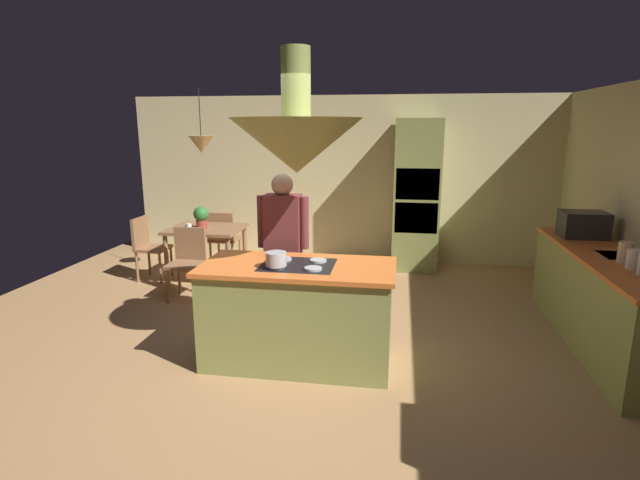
{
  "coord_description": "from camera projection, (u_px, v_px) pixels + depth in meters",
  "views": [
    {
      "loc": [
        0.86,
        -4.26,
        2.1
      ],
      "look_at": [
        0.1,
        0.4,
        1.0
      ],
      "focal_mm": 27.67,
      "sensor_mm": 36.0,
      "label": 1
    }
  ],
  "objects": [
    {
      "name": "wall_back",
      "position": [
        345.0,
        179.0,
        7.73
      ],
      "size": [
        6.8,
        0.1,
        2.55
      ],
      "primitive_type": "cube",
      "color": "beige",
      "rests_on": "ground"
    },
    {
      "name": "person_at_island",
      "position": [
        283.0,
        243.0,
        5.0
      ],
      "size": [
        0.53,
        0.22,
        1.64
      ],
      "color": "tan",
      "rests_on": "ground"
    },
    {
      "name": "potted_plant_on_table",
      "position": [
        201.0,
        216.0,
        6.51
      ],
      "size": [
        0.2,
        0.2,
        0.3
      ],
      "color": "#99382D",
      "rests_on": "dining_table"
    },
    {
      "name": "oven_tower",
      "position": [
        416.0,
        196.0,
        7.21
      ],
      "size": [
        0.66,
        0.62,
        2.2
      ],
      "color": "#8C934C",
      "rests_on": "ground"
    },
    {
      "name": "counter_run_right",
      "position": [
        605.0,
        300.0,
        4.73
      ],
      "size": [
        0.73,
        2.64,
        0.91
      ],
      "color": "#8C934C",
      "rests_on": "ground"
    },
    {
      "name": "ground",
      "position": [
        303.0,
        351.0,
        4.7
      ],
      "size": [
        8.16,
        8.16,
        0.0
      ],
      "primitive_type": "plane",
      "color": "#AD7F51"
    },
    {
      "name": "cooking_pot_on_cooktop",
      "position": [
        276.0,
        259.0,
        4.19
      ],
      "size": [
        0.18,
        0.18,
        0.12
      ],
      "primitive_type": "cylinder",
      "color": "#B2B2B7",
      "rests_on": "kitchen_island"
    },
    {
      "name": "kitchen_island",
      "position": [
        298.0,
        313.0,
        4.41
      ],
      "size": [
        1.7,
        0.83,
        0.93
      ],
      "color": "#8C934C",
      "rests_on": "ground"
    },
    {
      "name": "chair_by_back_wall",
      "position": [
        223.0,
        236.0,
        7.28
      ],
      "size": [
        0.4,
        0.4,
        0.87
      ],
      "rotation": [
        0.0,
        0.0,
        3.14
      ],
      "color": "#8F6240",
      "rests_on": "ground"
    },
    {
      "name": "canister_sugar",
      "position": [
        635.0,
        259.0,
        4.16
      ],
      "size": [
        0.13,
        0.13,
        0.17
      ],
      "primitive_type": "cylinder",
      "color": "silver",
      "rests_on": "counter_run_right"
    },
    {
      "name": "range_hood",
      "position": [
        296.0,
        142.0,
        4.07
      ],
      "size": [
        1.1,
        1.1,
        1.0
      ],
      "color": "#8C934C"
    },
    {
      "name": "dining_table",
      "position": [
        206.0,
        236.0,
        6.65
      ],
      "size": [
        0.97,
        0.81,
        0.76
      ],
      "color": "#8F6240",
      "rests_on": "ground"
    },
    {
      "name": "microwave_on_counter",
      "position": [
        583.0,
        224.0,
        5.35
      ],
      "size": [
        0.46,
        0.36,
        0.28
      ],
      "primitive_type": "cube",
      "color": "#232326",
      "rests_on": "counter_run_right"
    },
    {
      "name": "cup_on_table",
      "position": [
        189.0,
        227.0,
        6.44
      ],
      "size": [
        0.07,
        0.07,
        0.09
      ],
      "primitive_type": "cylinder",
      "color": "white",
      "rests_on": "dining_table"
    },
    {
      "name": "canister_tea",
      "position": [
        626.0,
        253.0,
        4.33
      ],
      "size": [
        0.13,
        0.13,
        0.19
      ],
      "primitive_type": "cylinder",
      "color": "#E0B78C",
      "rests_on": "counter_run_right"
    },
    {
      "name": "chair_at_corner",
      "position": [
        148.0,
        244.0,
        6.82
      ],
      "size": [
        0.4,
        0.4,
        0.87
      ],
      "rotation": [
        0.0,
        0.0,
        1.57
      ],
      "color": "#8F6240",
      "rests_on": "ground"
    },
    {
      "name": "pendant_light_over_table",
      "position": [
        201.0,
        144.0,
        6.37
      ],
      "size": [
        0.32,
        0.32,
        0.82
      ],
      "color": "#E0B266"
    },
    {
      "name": "chair_facing_island",
      "position": [
        188.0,
        258.0,
        6.08
      ],
      "size": [
        0.4,
        0.4,
        0.87
      ],
      "color": "#8F6240",
      "rests_on": "ground"
    }
  ]
}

